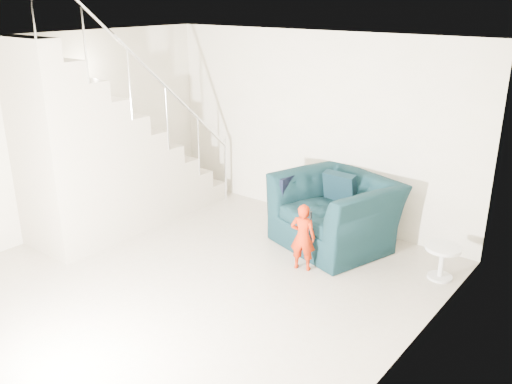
% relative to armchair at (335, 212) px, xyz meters
% --- Properties ---
extents(floor, '(5.50, 5.50, 0.00)m').
position_rel_armchair_xyz_m(floor, '(-0.79, -2.07, -0.46)').
color(floor, gray).
rests_on(floor, ground).
extents(ceiling, '(5.50, 5.50, 0.00)m').
position_rel_armchair_xyz_m(ceiling, '(-0.79, -2.07, 2.24)').
color(ceiling, silver).
rests_on(ceiling, back_wall).
extents(back_wall, '(5.00, 0.00, 5.00)m').
position_rel_armchair_xyz_m(back_wall, '(-0.79, 0.68, 0.89)').
color(back_wall, beige).
rests_on(back_wall, floor).
extents(left_wall, '(0.00, 5.50, 5.50)m').
position_rel_armchair_xyz_m(left_wall, '(-3.29, -2.07, 0.89)').
color(left_wall, beige).
rests_on(left_wall, floor).
extents(right_wall, '(0.00, 5.50, 5.50)m').
position_rel_armchair_xyz_m(right_wall, '(1.71, -2.07, 0.89)').
color(right_wall, beige).
rests_on(right_wall, floor).
extents(armchair, '(1.73, 1.61, 0.93)m').
position_rel_armchair_xyz_m(armchair, '(0.00, 0.00, 0.00)').
color(armchair, black).
rests_on(armchair, floor).
extents(toddler, '(0.35, 0.29, 0.84)m').
position_rel_armchair_xyz_m(toddler, '(0.04, -0.83, -0.04)').
color(toddler, '#8F1404').
rests_on(toddler, floor).
extents(side_table, '(0.41, 0.41, 0.41)m').
position_rel_armchair_xyz_m(side_table, '(1.46, -0.02, -0.19)').
color(side_table, silver).
rests_on(side_table, floor).
extents(staircase, '(1.02, 3.03, 3.62)m').
position_rel_armchair_xyz_m(staircase, '(-2.79, -1.51, 0.48)').
color(staircase, '#ADA089').
rests_on(staircase, floor).
extents(cushion, '(0.45, 0.21, 0.44)m').
position_rel_armchair_xyz_m(cushion, '(-0.10, 0.26, 0.24)').
color(cushion, black).
rests_on(cushion, armchair).
extents(throw, '(0.05, 0.54, 0.61)m').
position_rel_armchair_xyz_m(throw, '(-0.61, -0.11, 0.12)').
color(throw, black).
rests_on(throw, armchair).
extents(phone, '(0.04, 0.05, 0.10)m').
position_rel_armchair_xyz_m(phone, '(0.15, -0.84, 0.27)').
color(phone, black).
rests_on(phone, toddler).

